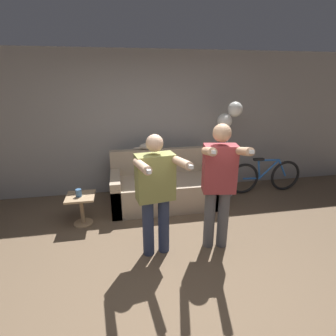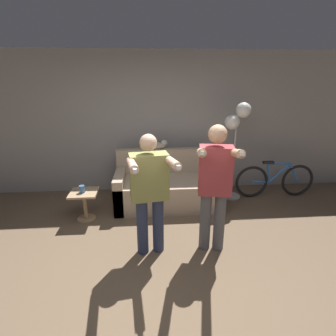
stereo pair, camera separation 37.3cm
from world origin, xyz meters
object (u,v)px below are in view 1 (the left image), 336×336
couch (164,188)px  cup (79,193)px  floor_lamp (229,122)px  side_table (81,204)px  person_left (156,189)px  cat (151,145)px  bicycle (265,176)px  person_right (219,180)px

couch → cup: bearing=-160.5°
floor_lamp → side_table: floor_lamp is taller
person_left → cat: (0.15, 1.70, 0.10)m
person_left → bicycle: (2.33, 1.50, -0.57)m
person_left → bicycle: size_ratio=1.03×
person_left → cup: size_ratio=13.56×
couch → person_left: bearing=-103.5°
couch → side_table: (-1.34, -0.45, 0.04)m
couch → side_table: 1.41m
side_table → cup: bearing=-121.5°
cup → bicycle: (3.35, 0.61, -0.20)m
person_right → side_table: size_ratio=3.48×
person_right → cup: bearing=163.3°
floor_lamp → couch: bearing=-171.2°
couch → side_table: size_ratio=3.86×
cup → couch: bearing=19.5°
person_right → floor_lamp: (0.75, 1.55, 0.44)m
side_table → bicycle: (3.34, 0.59, -0.01)m
couch → person_left: 1.53m
cup → cat: bearing=34.7°
person_left → floor_lamp: (1.53, 1.55, 0.50)m
person_left → cat: size_ratio=3.06×
couch → cat: (-0.18, 0.34, 0.69)m
floor_lamp → cat: bearing=173.8°
cat → cup: size_ratio=4.43×
floor_lamp → cup: bearing=-165.5°
person_right → side_table: 2.10m
person_right → bicycle: person_right is taller
couch → side_table: couch is taller
side_table → cup: (-0.01, -0.02, 0.19)m
person_right → floor_lamp: 1.78m
person_right → floor_lamp: floor_lamp is taller
couch → person_right: 1.58m
couch → cat: cat is taller
floor_lamp → cup: floor_lamp is taller
person_right → cup: person_right is taller
cup → person_left: bearing=-41.0°
couch → cat: size_ratio=3.61×
person_left → floor_lamp: floor_lamp is taller
cat → cup: cat is taller
person_left → side_table: person_left is taller
side_table → couch: bearing=18.7°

